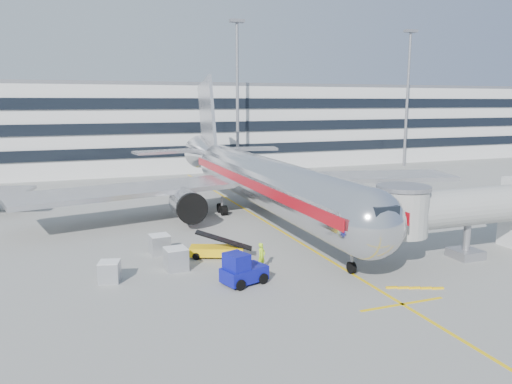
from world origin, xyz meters
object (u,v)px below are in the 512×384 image
object	(u,v)px
belt_loader	(217,250)
cargo_container_right	(160,244)
cargo_container_left	(110,272)
cargo_container_front	(176,259)
main_jet	(256,178)
baggage_tug	(242,270)
ramp_worker	(262,256)

from	to	relation	value
belt_loader	cargo_container_right	size ratio (longest dim) A/B	2.78
cargo_container_left	cargo_container_front	distance (m)	4.90
main_jet	belt_loader	distance (m)	15.37
belt_loader	baggage_tug	distance (m)	6.45
cargo_container_left	ramp_worker	xyz separation A→B (m)	(10.81, -1.30, 0.28)
cargo_container_front	cargo_container_right	bearing A→B (deg)	96.02
cargo_container_right	belt_loader	bearing A→B (deg)	-30.67
cargo_container_front	ramp_worker	size ratio (longest dim) A/B	0.83
belt_loader	ramp_worker	world-z (taller)	belt_loader
cargo_container_right	cargo_container_front	xyz separation A→B (m)	(0.46, -4.33, 0.03)
baggage_tug	main_jet	bearing A→B (deg)	66.67
cargo_container_left	cargo_container_right	bearing A→B (deg)	50.04
main_jet	cargo_container_right	size ratio (longest dim) A/B	30.94
cargo_container_right	cargo_container_front	size ratio (longest dim) A/B	0.97
main_jet	baggage_tug	distance (m)	20.92
main_jet	cargo_container_left	xyz separation A→B (m)	(-16.63, -15.30, -3.50)
cargo_container_front	baggage_tug	bearing A→B (deg)	-51.54
belt_loader	cargo_container_right	bearing A→B (deg)	149.33
cargo_container_right	main_jet	bearing A→B (deg)	39.44
cargo_container_left	main_jet	bearing A→B (deg)	42.62
belt_loader	ramp_worker	distance (m)	4.68
belt_loader	cargo_container_left	distance (m)	8.94
cargo_container_left	cargo_container_right	xyz separation A→B (m)	(4.37, 5.21, 0.08)
main_jet	cargo_container_front	xyz separation A→B (m)	(-11.80, -14.42, -3.39)
baggage_tug	cargo_container_left	world-z (taller)	baggage_tug
cargo_container_left	belt_loader	bearing A→B (deg)	17.95
cargo_container_left	ramp_worker	world-z (taller)	ramp_worker
main_jet	belt_loader	size ratio (longest dim) A/B	11.12
belt_loader	cargo_container_front	size ratio (longest dim) A/B	2.71
cargo_container_right	ramp_worker	size ratio (longest dim) A/B	0.81
belt_loader	ramp_worker	bearing A→B (deg)	-60.47
ramp_worker	belt_loader	bearing A→B (deg)	86.19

